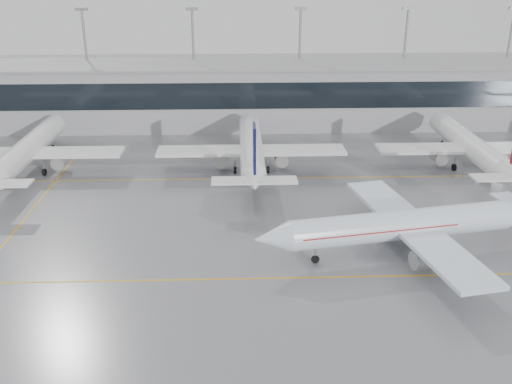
{
  "coord_description": "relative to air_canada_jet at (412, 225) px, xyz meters",
  "views": [
    {
      "loc": [
        -2.21,
        -52.25,
        30.94
      ],
      "look_at": [
        0.0,
        12.0,
        5.0
      ],
      "focal_mm": 40.0,
      "sensor_mm": 36.0,
      "label": 1
    }
  ],
  "objects": [
    {
      "name": "ground",
      "position": [
        -17.34,
        -5.26,
        -3.51
      ],
      "size": [
        320.0,
        320.0,
        0.0
      ],
      "primitive_type": "plane",
      "color": "gray",
      "rests_on": "ground"
    },
    {
      "name": "taxi_line_main",
      "position": [
        -17.34,
        -5.26,
        -3.51
      ],
      "size": [
        120.0,
        0.25,
        0.01
      ],
      "primitive_type": "cube",
      "color": "orange",
      "rests_on": "ground"
    },
    {
      "name": "taxi_line_north",
      "position": [
        -17.34,
        24.74,
        -3.51
      ],
      "size": [
        120.0,
        0.25,
        0.01
      ],
      "primitive_type": "cube",
      "color": "orange",
      "rests_on": "ground"
    },
    {
      "name": "taxi_line_cross",
      "position": [
        -47.34,
        9.74,
        -3.51
      ],
      "size": [
        0.25,
        60.0,
        0.01
      ],
      "primitive_type": "cube",
      "color": "orange",
      "rests_on": "ground"
    },
    {
      "name": "terminal",
      "position": [
        -17.34,
        56.74,
        2.49
      ],
      "size": [
        180.0,
        15.0,
        12.0
      ],
      "primitive_type": "cube",
      "color": "#969699",
      "rests_on": "ground"
    },
    {
      "name": "terminal_glass",
      "position": [
        -17.34,
        49.19,
        3.99
      ],
      "size": [
        180.0,
        0.2,
        5.0
      ],
      "primitive_type": "cube",
      "color": "black",
      "rests_on": "ground"
    },
    {
      "name": "terminal_roof",
      "position": [
        -17.34,
        56.74,
        8.69
      ],
      "size": [
        182.0,
        16.0,
        0.4
      ],
      "primitive_type": "cube",
      "color": "gray",
      "rests_on": "ground"
    },
    {
      "name": "light_masts",
      "position": [
        -17.34,
        62.74,
        9.83
      ],
      "size": [
        156.4,
        1.0,
        22.6
      ],
      "color": "gray",
      "rests_on": "ground"
    },
    {
      "name": "air_canada_jet",
      "position": [
        0.0,
        0.0,
        0.0
      ],
      "size": [
        35.56,
        28.55,
        11.11
      ],
      "rotation": [
        0.0,
        0.0,
        3.33
      ],
      "color": "white",
      "rests_on": "ground"
    },
    {
      "name": "parked_jet_b",
      "position": [
        -52.34,
        28.43,
        0.2
      ],
      "size": [
        29.64,
        36.96,
        11.72
      ],
      "rotation": [
        0.0,
        0.0,
        1.57
      ],
      "color": "white",
      "rests_on": "ground"
    },
    {
      "name": "parked_jet_c",
      "position": [
        -17.34,
        28.43,
        0.2
      ],
      "size": [
        29.64,
        36.96,
        11.72
      ],
      "rotation": [
        0.0,
        0.0,
        1.57
      ],
      "color": "white",
      "rests_on": "ground"
    },
    {
      "name": "parked_jet_d",
      "position": [
        17.66,
        28.43,
        0.2
      ],
      "size": [
        29.64,
        36.96,
        11.72
      ],
      "rotation": [
        0.0,
        0.0,
        1.57
      ],
      "color": "white",
      "rests_on": "ground"
    }
  ]
}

